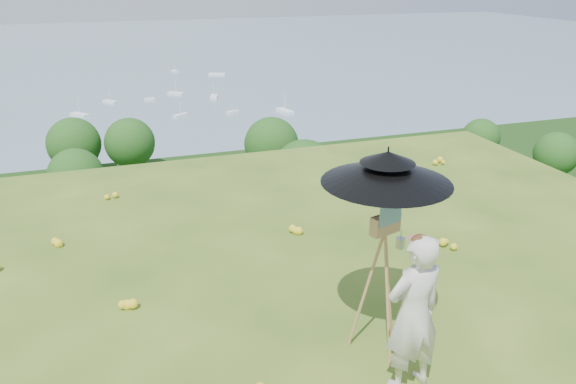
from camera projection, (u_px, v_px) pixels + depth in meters
name	position (u px, v px, depth m)	size (l,w,h in m)	color
ground	(303.00, 351.00, 6.09)	(14.00, 14.00, 0.00)	#38601B
forest_slope	(159.00, 384.00, 47.66)	(140.00, 56.00, 22.00)	black
shoreline_tier	(132.00, 250.00, 85.47)	(170.00, 28.00, 8.00)	#716C5B
bay_water	(102.00, 68.00, 229.96)	(700.00, 700.00, 0.00)	#6D8F9C
slope_trees	(143.00, 236.00, 42.47)	(110.00, 50.00, 6.00)	#1C5419
harbor_town	(128.00, 210.00, 83.06)	(110.00, 22.00, 5.00)	silver
moored_boats	(63.00, 113.00, 156.60)	(140.00, 140.00, 0.70)	white
wildflowers	(296.00, 333.00, 6.29)	(10.00, 10.50, 0.12)	yellow
painter	(413.00, 314.00, 5.29)	(0.61, 0.40, 1.66)	beige
field_easel	(381.00, 279.00, 5.81)	(0.66, 0.66, 1.74)	#AA7D47
sun_umbrella	(386.00, 189.00, 5.47)	(1.28, 1.28, 0.86)	black
painter_cap	(421.00, 239.00, 5.00)	(0.18, 0.22, 0.10)	#CC7170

